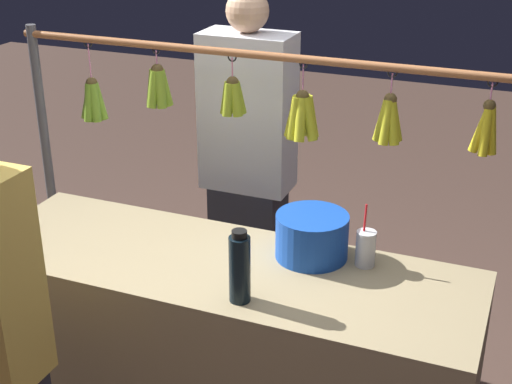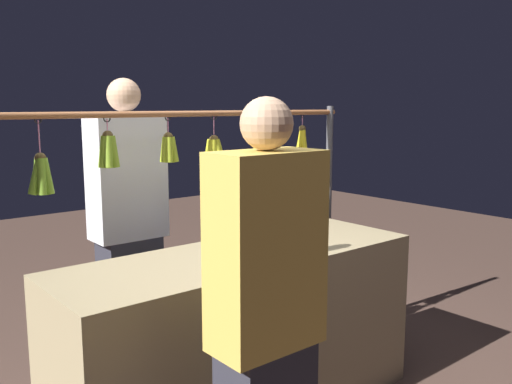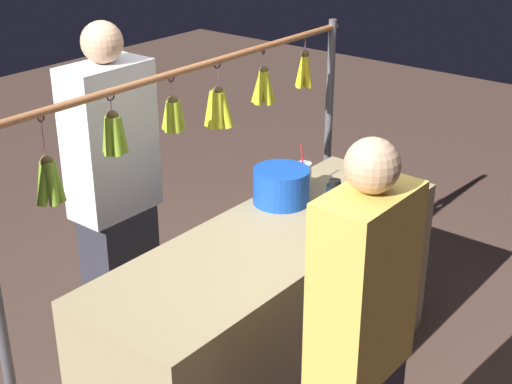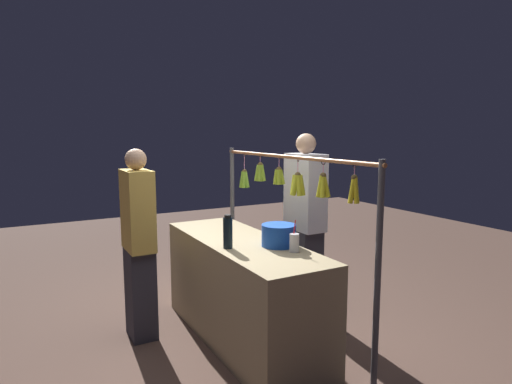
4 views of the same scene
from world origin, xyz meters
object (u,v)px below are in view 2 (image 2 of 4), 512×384
object	(u,v)px
blue_bucket	(264,222)
vendor_person	(129,232)
drink_cup	(289,220)
customer_person	(266,337)
water_bottle	(294,231)

from	to	relation	value
blue_bucket	vendor_person	size ratio (longest dim) A/B	0.16
drink_cup	customer_person	distance (m)	1.35
blue_bucket	vendor_person	bearing A→B (deg)	-50.04
vendor_person	customer_person	xyz separation A→B (m)	(0.25, 1.53, -0.06)
vendor_person	customer_person	distance (m)	1.55
water_bottle	vendor_person	distance (m)	1.07
water_bottle	blue_bucket	world-z (taller)	water_bottle
vendor_person	customer_person	world-z (taller)	vendor_person
water_bottle	vendor_person	xyz separation A→B (m)	(0.38, -1.00, -0.13)
water_bottle	customer_person	world-z (taller)	customer_person
customer_person	blue_bucket	bearing A→B (deg)	-129.98
water_bottle	blue_bucket	xyz separation A→B (m)	(-0.13, -0.38, -0.04)
customer_person	water_bottle	bearing A→B (deg)	-140.20
blue_bucket	customer_person	distance (m)	1.20
drink_cup	blue_bucket	bearing A→B (deg)	2.78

